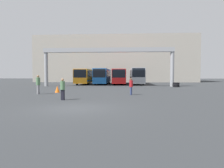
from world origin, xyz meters
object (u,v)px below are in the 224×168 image
Objects in this scene: pedestrian_near_center at (38,84)px; tire_stack at (176,85)px; bus_slot_1 at (103,76)px; bus_slot_2 at (120,76)px; bus_slot_0 at (86,76)px; traffic_cone at (57,89)px; bus_slot_3 at (137,75)px; pedestrian_mid_right at (131,86)px; pedestrian_mid_left at (63,89)px.

tire_stack is at bearing 122.14° from pedestrian_near_center.
bus_slot_1 reaches higher than bus_slot_2.
bus_slot_0 is 10.07× the size of tire_stack.
bus_slot_2 is 21.21m from traffic_cone.
bus_slot_3 reaches higher than bus_slot_2.
pedestrian_mid_right is (8.53, -21.37, -0.89)m from bus_slot_0.
tire_stack is (15.89, -8.51, -1.37)m from bus_slot_0.
bus_slot_3 is 24.63m from pedestrian_near_center.
bus_slot_3 is 11.94× the size of tire_stack.
bus_slot_2 is 26.80m from pedestrian_mid_left.
traffic_cone is at bearing -46.09° from pedestrian_mid_left.
traffic_cone is at bearing -106.81° from bus_slot_2.
pedestrian_near_center is 2.59× the size of traffic_cone.
bus_slot_2 is 23.35m from pedestrian_near_center.
bus_slot_2 is at bearing 133.45° from tire_stack.
pedestrian_mid_right is at bearing -119.51° from pedestrian_mid_left.
bus_slot_0 is 0.84× the size of bus_slot_2.
bus_slot_1 reaches higher than pedestrian_mid_right.
bus_slot_0 is 25.79m from pedestrian_mid_left.
pedestrian_mid_right is 2.19× the size of traffic_cone.
bus_slot_1 reaches higher than pedestrian_near_center.
pedestrian_mid_left is (3.83, -4.41, -0.13)m from pedestrian_near_center.
bus_slot_1 is 3.48m from bus_slot_2.
bus_slot_3 is (10.33, 0.97, 0.10)m from bus_slot_0.
bus_slot_1 is 15.95× the size of traffic_cone.
bus_slot_1 is at bearing 7.81° from bus_slot_0.
bus_slot_2 is at bearing 179.58° from bus_slot_3.
pedestrian_mid_left is at bearing 35.46° from pedestrian_near_center.
bus_slot_2 is 6.71× the size of pedestrian_near_center.
traffic_cone is at bearing -97.72° from bus_slot_1.
bus_slot_3 is 17.34× the size of traffic_cone.
bus_slot_2 is (6.88, 0.99, -0.00)m from bus_slot_0.
pedestrian_mid_left reaches higher than traffic_cone.
bus_slot_0 is at bearing -172.19° from bus_slot_1.
tire_stack reaches higher than traffic_cone.
tire_stack is at bearing -28.18° from bus_slot_0.
pedestrian_mid_right is at bearing 83.05° from pedestrian_near_center.
bus_slot_1 is at bearing 144.18° from tire_stack.
pedestrian_near_center is at bearing -116.03° from bus_slot_3.
pedestrian_near_center is (-3.92, -21.62, -0.78)m from bus_slot_1.
bus_slot_3 is 7.92× the size of pedestrian_mid_right.
bus_slot_0 is 6.51× the size of pedestrian_mid_left.
pedestrian_near_center reaches higher than traffic_cone.
pedestrian_mid_right reaches higher than tire_stack.
pedestrian_mid_right is (9.01, -0.22, -0.15)m from pedestrian_near_center.
pedestrian_mid_left is at bearing -82.53° from bus_slot_0.
pedestrian_mid_left is 2.25× the size of traffic_cone.
bus_slot_0 reaches higher than pedestrian_mid_left.
traffic_cone is 0.69× the size of tire_stack.
traffic_cone is (-6.12, -20.26, -1.37)m from bus_slot_2.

